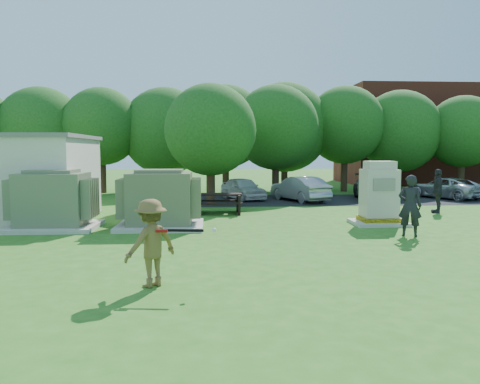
{
  "coord_description": "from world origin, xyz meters",
  "views": [
    {
      "loc": [
        -1.04,
        -12.08,
        2.71
      ],
      "look_at": [
        0.0,
        4.0,
        1.3
      ],
      "focal_mm": 35.0,
      "sensor_mm": 36.0,
      "label": 1
    }
  ],
  "objects": [
    {
      "name": "car_silver_a",
      "position": [
        3.82,
        12.96,
        0.67
      ],
      "size": [
        2.85,
        4.3,
        1.34
      ],
      "primitive_type": "imported",
      "rotation": [
        0.0,
        0.0,
        3.53
      ],
      "color": "#A5A5A9",
      "rests_on": "ground"
    },
    {
      "name": "car_silver_b",
      "position": [
        12.48,
        13.87,
        0.6
      ],
      "size": [
        3.61,
        4.74,
        1.2
      ],
      "primitive_type": "imported",
      "rotation": [
        0.0,
        0.0,
        3.58
      ],
      "color": "silver",
      "rests_on": "ground"
    },
    {
      "name": "picnic_table",
      "position": [
        -0.69,
        8.15,
        0.55
      ],
      "size": [
        2.04,
        1.53,
        0.87
      ],
      "color": "black",
      "rests_on": "ground"
    },
    {
      "name": "batting_equipment",
      "position": [
        -1.56,
        -2.93,
        1.15
      ],
      "size": [
        1.18,
        0.29,
        0.11
      ],
      "color": "black",
      "rests_on": "ground"
    },
    {
      "name": "ground",
      "position": [
        0.0,
        0.0,
        0.0
      ],
      "size": [
        120.0,
        120.0,
        0.0
      ],
      "primitive_type": "plane",
      "color": "#2D6619",
      "rests_on": "ground"
    },
    {
      "name": "person_by_generator",
      "position": [
        5.3,
        2.27,
        0.98
      ],
      "size": [
        0.85,
        0.72,
        1.97
      ],
      "primitive_type": "imported",
      "rotation": [
        0.0,
        0.0,
        2.73
      ],
      "color": "black",
      "rests_on": "ground"
    },
    {
      "name": "transformer_left",
      "position": [
        -6.5,
        4.5,
        0.97
      ],
      "size": [
        3.0,
        2.4,
        2.07
      ],
      "color": "beige",
      "rests_on": "ground"
    },
    {
      "name": "car_white",
      "position": [
        0.82,
        14.05,
        0.62
      ],
      "size": [
        2.71,
        3.94,
        1.25
      ],
      "primitive_type": "imported",
      "rotation": [
        0.0,
        0.0,
        0.38
      ],
      "color": "silver",
      "rests_on": "ground"
    },
    {
      "name": "tree_row",
      "position": [
        1.75,
        18.5,
        4.15
      ],
      "size": [
        41.3,
        13.3,
        7.3
      ],
      "color": "#47301E",
      "rests_on": "ground"
    },
    {
      "name": "batter",
      "position": [
        -2.22,
        -2.78,
        0.88
      ],
      "size": [
        1.29,
        1.23,
        1.76
      ],
      "primitive_type": "imported",
      "rotation": [
        0.0,
        0.0,
        3.84
      ],
      "color": "brown",
      "rests_on": "ground"
    },
    {
      "name": "car_dark",
      "position": [
        8.12,
        13.23,
        0.71
      ],
      "size": [
        2.83,
        5.16,
        1.42
      ],
      "primitive_type": "imported",
      "rotation": [
        0.0,
        0.0,
        -0.18
      ],
      "color": "black",
      "rests_on": "ground"
    },
    {
      "name": "brick_building",
      "position": [
        18.0,
        27.0,
        4.0
      ],
      "size": [
        15.0,
        8.0,
        8.0
      ],
      "primitive_type": "cube",
      "color": "maroon",
      "rests_on": "ground"
    },
    {
      "name": "transformer_right",
      "position": [
        -2.8,
        4.5,
        0.97
      ],
      "size": [
        3.0,
        2.4,
        2.07
      ],
      "color": "beige",
      "rests_on": "ground"
    },
    {
      "name": "person_walking_right",
      "position": [
        8.95,
        7.76,
        0.97
      ],
      "size": [
        0.83,
        1.23,
        1.93
      ],
      "primitive_type": "imported",
      "rotation": [
        0.0,
        0.0,
        4.36
      ],
      "color": "#27282D",
      "rests_on": "ground"
    },
    {
      "name": "generator_cabinet",
      "position": [
        5.19,
        4.71,
        1.03
      ],
      "size": [
        1.93,
        1.58,
        2.35
      ],
      "color": "beige",
      "rests_on": "ground"
    },
    {
      "name": "parking_strip",
      "position": [
        7.0,
        13.5,
        0.01
      ],
      "size": [
        20.0,
        6.0,
        0.01
      ],
      "primitive_type": "cube",
      "color": "#232326",
      "rests_on": "ground"
    }
  ]
}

